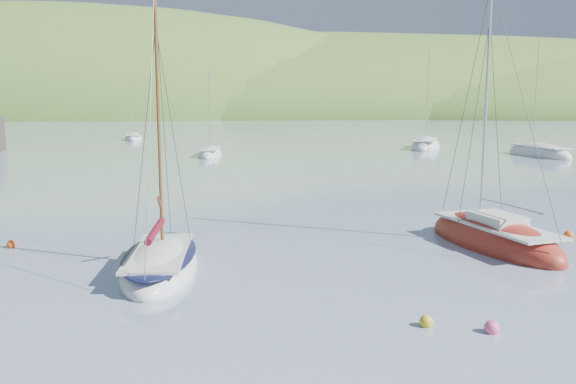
{
  "coord_description": "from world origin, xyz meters",
  "views": [
    {
      "loc": [
        0.43,
        -15.66,
        6.23
      ],
      "look_at": [
        1.16,
        8.0,
        2.45
      ],
      "focal_mm": 40.0,
      "sensor_mm": 36.0,
      "label": 1
    }
  ],
  "objects_px": {
    "distant_sloop_d": "(539,154)",
    "distant_sloop_b": "(425,146)",
    "sloop_red": "(494,241)",
    "distant_sloop_c": "(133,138)",
    "distant_sloop_a": "(210,154)",
    "daysailer_white": "(160,265)"
  },
  "relations": [
    {
      "from": "distant_sloop_d",
      "to": "distant_sloop_b",
      "type": "bearing_deg",
      "value": 119.97
    },
    {
      "from": "sloop_red",
      "to": "distant_sloop_b",
      "type": "distance_m",
      "value": 44.1
    },
    {
      "from": "distant_sloop_c",
      "to": "distant_sloop_a",
      "type": "bearing_deg",
      "value": -72.41
    },
    {
      "from": "distant_sloop_b",
      "to": "distant_sloop_c",
      "type": "bearing_deg",
      "value": 177.92
    },
    {
      "from": "daysailer_white",
      "to": "distant_sloop_c",
      "type": "bearing_deg",
      "value": 100.66
    },
    {
      "from": "daysailer_white",
      "to": "distant_sloop_b",
      "type": "xyz_separation_m",
      "value": [
        20.67,
        46.6,
        -0.04
      ]
    },
    {
      "from": "distant_sloop_a",
      "to": "distant_sloop_d",
      "type": "distance_m",
      "value": 31.31
    },
    {
      "from": "distant_sloop_a",
      "to": "distant_sloop_c",
      "type": "height_order",
      "value": "distant_sloop_a"
    },
    {
      "from": "daysailer_white",
      "to": "sloop_red",
      "type": "height_order",
      "value": "sloop_red"
    },
    {
      "from": "distant_sloop_b",
      "to": "distant_sloop_d",
      "type": "height_order",
      "value": "distant_sloop_b"
    },
    {
      "from": "distant_sloop_d",
      "to": "daysailer_white",
      "type": "bearing_deg",
      "value": -144.19
    },
    {
      "from": "sloop_red",
      "to": "distant_sloop_b",
      "type": "bearing_deg",
      "value": 61.7
    },
    {
      "from": "distant_sloop_b",
      "to": "daysailer_white",
      "type": "bearing_deg",
      "value": -94.96
    },
    {
      "from": "daysailer_white",
      "to": "sloop_red",
      "type": "distance_m",
      "value": 13.22
    },
    {
      "from": "sloop_red",
      "to": "daysailer_white",
      "type": "bearing_deg",
      "value": 175.97
    },
    {
      "from": "sloop_red",
      "to": "distant_sloop_c",
      "type": "xyz_separation_m",
      "value": [
        -26.03,
        56.43,
        -0.06
      ]
    },
    {
      "from": "distant_sloop_a",
      "to": "daysailer_white",
      "type": "bearing_deg",
      "value": -87.15
    },
    {
      "from": "distant_sloop_c",
      "to": "distant_sloop_d",
      "type": "relative_size",
      "value": 0.74
    },
    {
      "from": "distant_sloop_c",
      "to": "distant_sloop_b",
      "type": "bearing_deg",
      "value": -32.68
    },
    {
      "from": "sloop_red",
      "to": "distant_sloop_d",
      "type": "bearing_deg",
      "value": 46.46
    },
    {
      "from": "sloop_red",
      "to": "distant_sloop_c",
      "type": "height_order",
      "value": "sloop_red"
    },
    {
      "from": "daysailer_white",
      "to": "distant_sloop_a",
      "type": "height_order",
      "value": "daysailer_white"
    }
  ]
}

